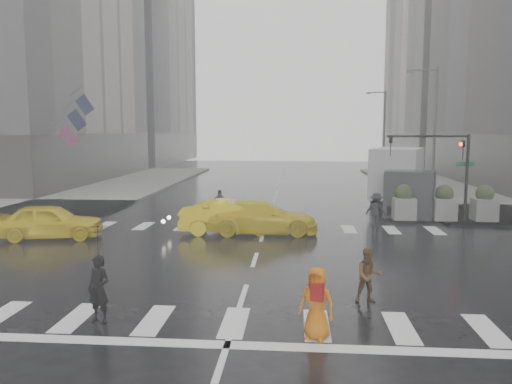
# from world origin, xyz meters

# --- Properties ---
(ground) EXTENTS (120.00, 120.00, 0.00)m
(ground) POSITION_xyz_m (0.00, 0.00, 0.00)
(ground) COLOR black
(ground) RESTS_ON ground
(sidewalk_nw) EXTENTS (35.00, 35.00, 0.15)m
(sidewalk_nw) POSITION_xyz_m (-19.50, 17.50, 0.07)
(sidewalk_nw) COLOR slate
(sidewalk_nw) RESTS_ON ground
(building_nw_far) EXTENTS (26.05, 26.05, 44.00)m
(building_nw_far) POSITION_xyz_m (-29.00, 56.00, 20.19)
(building_nw_far) COLOR slate
(building_nw_far) RESTS_ON ground
(building_ne_far) EXTENTS (26.05, 26.05, 36.00)m
(building_ne_far) POSITION_xyz_m (29.00, 56.00, 16.27)
(building_ne_far) COLOR #B0A699
(building_ne_far) RESTS_ON ground
(road_markings) EXTENTS (18.00, 48.00, 0.01)m
(road_markings) POSITION_xyz_m (0.00, 0.00, 0.01)
(road_markings) COLOR silver
(road_markings) RESTS_ON ground
(traffic_signal_pole) EXTENTS (4.45, 0.42, 4.50)m
(traffic_signal_pole) POSITION_xyz_m (9.01, 8.01, 3.22)
(traffic_signal_pole) COLOR black
(traffic_signal_pole) RESTS_ON ground
(street_lamp_near) EXTENTS (2.15, 0.22, 9.00)m
(street_lamp_near) POSITION_xyz_m (10.87, 18.00, 4.95)
(street_lamp_near) COLOR #59595B
(street_lamp_near) RESTS_ON ground
(street_lamp_far) EXTENTS (2.15, 0.22, 9.00)m
(street_lamp_far) POSITION_xyz_m (10.87, 38.00, 4.95)
(street_lamp_far) COLOR #59595B
(street_lamp_far) RESTS_ON ground
(planter_west) EXTENTS (1.10, 1.10, 1.80)m
(planter_west) POSITION_xyz_m (7.00, 8.20, 0.98)
(planter_west) COLOR slate
(planter_west) RESTS_ON ground
(planter_mid) EXTENTS (1.10, 1.10, 1.80)m
(planter_mid) POSITION_xyz_m (9.00, 8.20, 0.98)
(planter_mid) COLOR slate
(planter_mid) RESTS_ON ground
(planter_east) EXTENTS (1.10, 1.10, 1.80)m
(planter_east) POSITION_xyz_m (11.00, 8.20, 0.98)
(planter_east) COLOR slate
(planter_east) RESTS_ON ground
(flag_cluster) EXTENTS (2.87, 3.06, 4.69)m
(flag_cluster) POSITION_xyz_m (-15.08, 18.50, 5.64)
(flag_cluster) COLOR #59595B
(flag_cluster) RESTS_ON ground
(pedestrian_black) EXTENTS (1.21, 1.22, 2.43)m
(pedestrian_black) POSITION_xyz_m (-3.30, -6.22, 1.61)
(pedestrian_black) COLOR black
(pedestrian_black) RESTS_ON ground
(pedestrian_brown) EXTENTS (0.78, 0.64, 1.49)m
(pedestrian_brown) POSITION_xyz_m (3.47, -4.25, 0.75)
(pedestrian_brown) COLOR #473319
(pedestrian_brown) RESTS_ON ground
(pedestrian_orange) EXTENTS (0.95, 0.79, 1.66)m
(pedestrian_orange) POSITION_xyz_m (1.96, -6.80, 0.84)
(pedestrian_orange) COLOR #BE5F0D
(pedestrian_orange) RESTS_ON ground
(pedestrian_far_a) EXTENTS (0.96, 0.64, 1.55)m
(pedestrian_far_a) POSITION_xyz_m (-2.57, 8.44, 0.77)
(pedestrian_far_a) COLOR black
(pedestrian_far_a) RESTS_ON ground
(pedestrian_far_b) EXTENTS (1.23, 1.03, 1.67)m
(pedestrian_far_b) POSITION_xyz_m (5.37, 6.70, 0.84)
(pedestrian_far_b) COLOR black
(pedestrian_far_b) RESTS_ON ground
(taxi_front) EXTENTS (4.70, 2.65, 1.51)m
(taxi_front) POSITION_xyz_m (-9.19, 2.89, 0.76)
(taxi_front) COLOR yellow
(taxi_front) RESTS_ON ground
(taxi_mid) EXTENTS (4.77, 2.08, 1.52)m
(taxi_mid) POSITION_xyz_m (-1.52, 4.66, 0.76)
(taxi_mid) COLOR yellow
(taxi_mid) RESTS_ON ground
(taxi_rear) EXTENTS (4.68, 2.37, 1.50)m
(taxi_rear) POSITION_xyz_m (-0.11, 4.72, 0.75)
(taxi_rear) COLOR yellow
(taxi_rear) RESTS_ON ground
(box_truck) EXTENTS (2.57, 6.85, 3.64)m
(box_truck) POSITION_xyz_m (7.50, 11.68, 1.94)
(box_truck) COLOR #BABBBD
(box_truck) RESTS_ON ground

